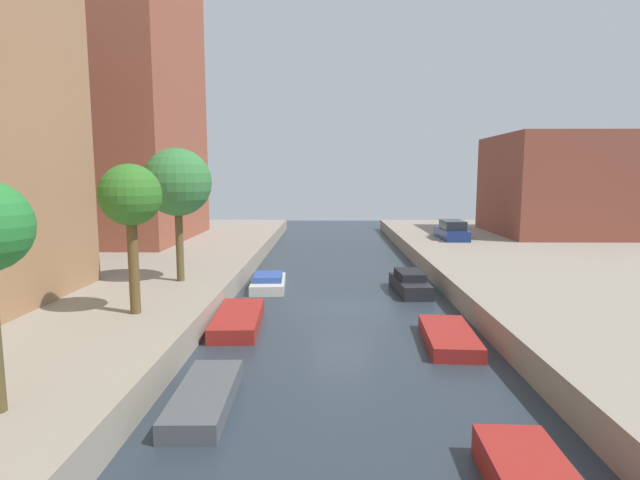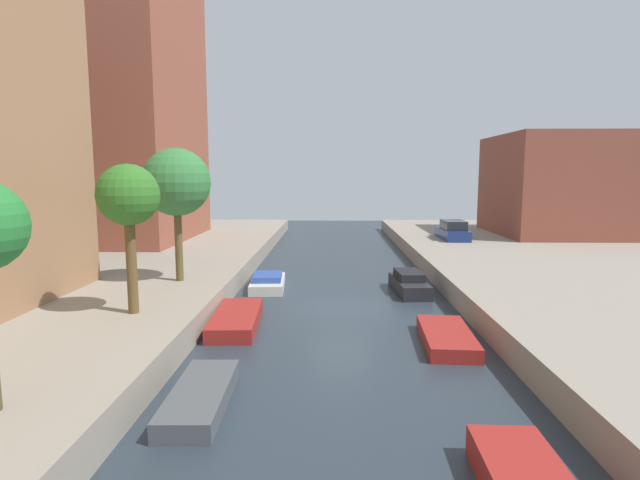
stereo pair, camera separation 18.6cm
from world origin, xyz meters
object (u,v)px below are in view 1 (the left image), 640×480
object	(u,v)px
street_tree_2	(130,198)
moored_boat_left_3	(268,282)
parked_car	(452,231)
low_block_right	(559,185)
moored_boat_right_3	(410,284)
moored_boat_left_2	(238,319)
street_tree_3	(177,183)
apartment_tower_far	(116,107)
moored_boat_right_2	(449,337)
moored_boat_left_1	(205,397)

from	to	relation	value
street_tree_2	moored_boat_left_3	bearing A→B (deg)	66.01
parked_car	moored_boat_left_3	world-z (taller)	parked_car
low_block_right	moored_boat_right_3	distance (m)	22.44
moored_boat_left_2	moored_boat_right_3	world-z (taller)	moored_boat_right_3
street_tree_3	moored_boat_right_3	size ratio (longest dim) A/B	1.53
moored_boat_left_3	street_tree_3	bearing A→B (deg)	-142.23
apartment_tower_far	street_tree_2	world-z (taller)	apartment_tower_far
parked_car	moored_boat_right_3	size ratio (longest dim) A/B	1.19
parked_car	moored_boat_right_2	xyz separation A→B (m)	(-5.11, -20.70, -1.35)
street_tree_2	street_tree_3	xyz separation A→B (m)	(-0.00, 5.35, 0.41)
low_block_right	moored_boat_left_3	bearing A→B (deg)	-143.91
moored_boat_left_1	moored_boat_left_2	distance (m)	6.68
street_tree_2	moored_boat_left_2	bearing A→B (deg)	28.46
moored_boat_left_1	moored_boat_left_2	xyz separation A→B (m)	(-0.35, 6.67, 0.03)
street_tree_2	moored_boat_left_1	bearing A→B (deg)	-53.95
apartment_tower_far	street_tree_2	bearing A→B (deg)	-66.57
street_tree_2	moored_boat_right_2	xyz separation A→B (m)	(10.82, -0.14, -4.75)
parked_car	moored_boat_left_1	xyz separation A→B (m)	(-12.35, -25.48, -1.34)
low_block_right	moored_boat_left_3	size ratio (longest dim) A/B	2.90
low_block_right	apartment_tower_far	bearing A→B (deg)	-173.70
street_tree_3	moored_boat_left_2	world-z (taller)	street_tree_3
street_tree_2	moored_boat_right_3	size ratio (longest dim) A/B	1.33
low_block_right	moored_boat_left_2	bearing A→B (deg)	-134.81
moored_boat_left_2	moored_boat_left_3	xyz separation A→B (m)	(0.40, 6.41, 0.05)
low_block_right	parked_car	distance (m)	10.47
apartment_tower_far	street_tree_3	distance (m)	17.98
street_tree_2	moored_boat_left_1	distance (m)	7.72
moored_boat_left_2	moored_boat_left_1	bearing A→B (deg)	-86.97
low_block_right	street_tree_2	distance (m)	34.79
parked_car	moored_boat_left_2	size ratio (longest dim) A/B	1.01
parked_car	moored_boat_left_1	bearing A→B (deg)	-115.86
apartment_tower_far	low_block_right	bearing A→B (deg)	6.30
street_tree_3	moored_boat_right_2	distance (m)	13.19
street_tree_3	moored_boat_left_3	world-z (taller)	street_tree_3
street_tree_2	moored_boat_left_1	xyz separation A→B (m)	(3.58, -4.92, -4.75)
street_tree_3	moored_boat_left_2	bearing A→B (deg)	-48.09
moored_boat_left_3	moored_boat_right_3	size ratio (longest dim) A/B	0.95
low_block_right	moored_boat_left_2	size ratio (longest dim) A/B	2.36
street_tree_2	moored_boat_left_2	xyz separation A→B (m)	(3.23, 1.75, -4.72)
street_tree_3	moored_boat_left_3	bearing A→B (deg)	37.77
parked_car	moored_boat_left_3	bearing A→B (deg)	-134.79
moored_boat_right_2	parked_car	bearing A→B (deg)	76.13
moored_boat_left_2	moored_boat_right_2	world-z (taller)	moored_boat_left_2
low_block_right	moored_boat_left_2	distance (m)	31.61
street_tree_2	moored_boat_left_2	size ratio (longest dim) A/B	1.13
low_block_right	street_tree_3	distance (m)	31.36
apartment_tower_far	moored_boat_left_3	distance (m)	20.09
parked_car	moored_boat_right_3	world-z (taller)	parked_car
moored_boat_left_2	moored_boat_right_2	xyz separation A→B (m)	(7.59, -1.89, -0.03)
moored_boat_left_1	moored_boat_left_2	size ratio (longest dim) A/B	0.84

